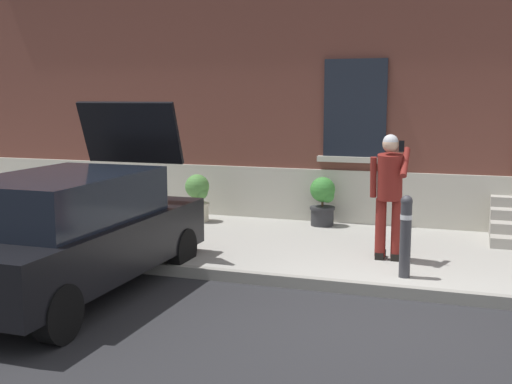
{
  "coord_description": "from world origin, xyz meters",
  "views": [
    {
      "loc": [
        0.91,
        -6.68,
        2.41
      ],
      "look_at": [
        -1.92,
        1.6,
        1.1
      ],
      "focal_mm": 45.09,
      "sensor_mm": 36.0,
      "label": 1
    }
  ],
  "objects_px": {
    "person_on_phone": "(389,189)",
    "planter_charcoal": "(323,200)",
    "hatchback_car_black": "(71,231)",
    "bollard_near_person": "(406,233)",
    "planter_cream": "(198,197)"
  },
  "relations": [
    {
      "from": "hatchback_car_black",
      "to": "bollard_near_person",
      "type": "xyz_separation_m",
      "value": [
        3.81,
        1.56,
        -0.09
      ]
    },
    {
      "from": "planter_charcoal",
      "to": "bollard_near_person",
      "type": "bearing_deg",
      "value": -59.1
    },
    {
      "from": "person_on_phone",
      "to": "planter_charcoal",
      "type": "distance_m",
      "value": 2.56
    },
    {
      "from": "hatchback_car_black",
      "to": "person_on_phone",
      "type": "height_order",
      "value": "hatchback_car_black"
    },
    {
      "from": "planter_cream",
      "to": "planter_charcoal",
      "type": "height_order",
      "value": "same"
    },
    {
      "from": "hatchback_car_black",
      "to": "person_on_phone",
      "type": "bearing_deg",
      "value": 33.84
    },
    {
      "from": "person_on_phone",
      "to": "planter_charcoal",
      "type": "bearing_deg",
      "value": 109.98
    },
    {
      "from": "hatchback_car_black",
      "to": "planter_charcoal",
      "type": "relative_size",
      "value": 4.73
    },
    {
      "from": "bollard_near_person",
      "to": "planter_charcoal",
      "type": "xyz_separation_m",
      "value": [
        -1.71,
        2.86,
        -0.11
      ]
    },
    {
      "from": "person_on_phone",
      "to": "planter_charcoal",
      "type": "height_order",
      "value": "person_on_phone"
    },
    {
      "from": "person_on_phone",
      "to": "planter_charcoal",
      "type": "xyz_separation_m",
      "value": [
        -1.4,
        2.07,
        -0.55
      ]
    },
    {
      "from": "hatchback_car_black",
      "to": "bollard_near_person",
      "type": "relative_size",
      "value": 3.89
    },
    {
      "from": "bollard_near_person",
      "to": "planter_charcoal",
      "type": "relative_size",
      "value": 1.22
    },
    {
      "from": "person_on_phone",
      "to": "planter_cream",
      "type": "xyz_separation_m",
      "value": [
        -3.64,
        1.72,
        -0.55
      ]
    },
    {
      "from": "person_on_phone",
      "to": "bollard_near_person",
      "type": "bearing_deg",
      "value": -82.42
    }
  ]
}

